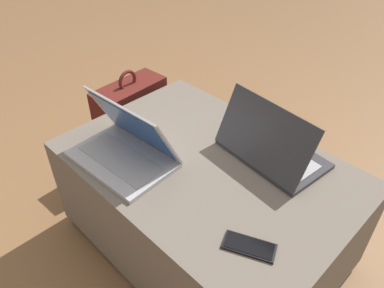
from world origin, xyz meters
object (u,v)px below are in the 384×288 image
(laptop_far, at_px, (270,147))
(backpack, at_px, (132,125))
(cell_phone, at_px, (249,246))
(laptop_near, at_px, (126,148))

(laptop_far, height_order, backpack, laptop_far)
(laptop_far, xyz_separation_m, cell_phone, (0.19, -0.35, -0.04))
(cell_phone, bearing_deg, laptop_near, -113.60)
(cell_phone, xyz_separation_m, backpack, (-0.97, 0.31, -0.24))
(laptop_near, relative_size, laptop_far, 0.96)
(cell_phone, bearing_deg, laptop_far, -175.75)
(cell_phone, distance_m, backpack, 1.05)
(cell_phone, bearing_deg, backpack, -132.34)
(backpack, bearing_deg, laptop_far, 89.18)
(laptop_far, relative_size, backpack, 0.73)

